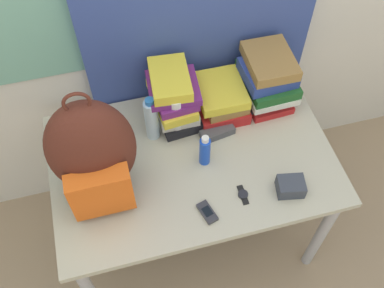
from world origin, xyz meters
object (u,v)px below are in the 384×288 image
Objects in this scene: backpack at (93,153)px; cell_phone at (207,212)px; water_bottle at (152,119)px; sunglasses_case at (217,132)px; book_stack_center at (220,97)px; camera_pouch at (291,186)px; book_stack_left at (173,97)px; sports_bottle at (176,114)px; sunscreen_bottle at (205,151)px; wristwatch at (243,195)px; book_stack_right at (267,79)px.

backpack reaches higher than cell_phone.
backpack is at bearing -142.05° from water_bottle.
water_bottle is 1.49× the size of sunglasses_case.
camera_pouch is at bearing -73.34° from book_stack_center.
water_bottle is (-0.11, -0.07, -0.02)m from book_stack_left.
book_stack_center is 1.13× the size of sports_bottle.
sunscreen_bottle is 1.89× the size of wristwatch.
book_stack_left is 1.83× the size of sunglasses_case.
backpack is 2.33× the size of water_bottle.
sports_bottle is (-0.01, -0.08, -0.02)m from book_stack_left.
sunglasses_case is (-0.05, -0.15, -0.05)m from book_stack_center.
camera_pouch is at bearing -48.15° from sports_bottle.
wristwatch is (0.18, -0.38, -0.11)m from sports_bottle.
wristwatch is at bearing -62.02° from sunscreen_bottle.
sunscreen_bottle is 0.37m from camera_pouch.
sports_bottle reaches higher than book_stack_center.
cell_phone is at bearing -103.32° from sunscreen_bottle.
sunscreen_bottle is at bearing -118.80° from book_stack_center.
sports_bottle is (0.10, -0.00, 0.01)m from water_bottle.
backpack is 3.28× the size of sunscreen_bottle.
sports_bottle is at bearing -1.38° from water_bottle.
backpack is at bearing -151.32° from sports_bottle.
camera_pouch is (0.36, -0.41, -0.08)m from sports_bottle.
book_stack_center is at bearing 106.66° from camera_pouch.
book_stack_center is 0.22m from book_stack_right.
water_bottle is 0.29m from sunglasses_case.
wristwatch is (0.53, -0.19, -0.23)m from backpack.
camera_pouch is at bearing -41.29° from water_bottle.
book_stack_right is at bearing 28.84° from sunglasses_case.
book_stack_center is at bearing -179.48° from book_stack_right.
book_stack_right reaches higher than camera_pouch.
backpack is 1.90× the size of book_stack_left.
sunscreen_bottle is (-0.14, -0.26, 0.01)m from book_stack_center.
book_stack_center is 0.33m from water_bottle.
sports_bottle is 2.36× the size of cell_phone.
book_stack_center is 2.67× the size of cell_phone.
book_stack_right is at bearing 0.36° from book_stack_left.
sunscreen_bottle reaches higher than sunglasses_case.
backpack reaches higher than water_bottle.
book_stack_left is at bearing -179.64° from book_stack_right.
backpack is 0.65m from book_stack_center.
book_stack_right is (0.21, 0.00, 0.05)m from book_stack_center.
sports_bottle is (0.35, 0.19, -0.12)m from backpack.
sunscreen_bottle is at bearing -76.03° from book_stack_left.
book_stack_center is 0.30m from sunscreen_bottle.
book_stack_right is at bearing 60.90° from wristwatch.
book_stack_center reaches higher than sunglasses_case.
sunglasses_case is at bearing -110.16° from book_stack_center.
sports_bottle is 2.78× the size of wristwatch.
sports_bottle is at bearing 157.79° from sunglasses_case.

